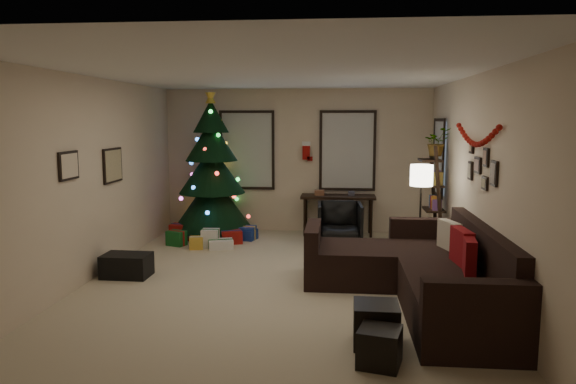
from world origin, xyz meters
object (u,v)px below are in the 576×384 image
Objects in this scene: desk_chair at (340,222)px; bookshelf at (435,202)px; christmas_tree at (212,175)px; desk at (338,200)px; sofa at (423,274)px.

desk_chair is 1.72m from bookshelf.
desk_chair is (2.32, -0.34, -0.76)m from christmas_tree.
desk is 2.05m from bookshelf.
desk is at bearing 7.80° from christmas_tree.
christmas_tree is 3.77× the size of desk_chair.
christmas_tree is 4.69m from sofa.
desk is (2.29, 0.31, -0.47)m from christmas_tree.
sofa reaches higher than desk.
desk is at bearing 138.00° from bookshelf.
christmas_tree reaches higher than desk.
bookshelf is at bearing -15.43° from christmas_tree.
desk is 0.78× the size of bookshelf.
sofa is at bearing -73.82° from desk_chair.
desk is (-1.01, 3.54, 0.34)m from sofa.
desk_chair is (0.03, -0.65, -0.29)m from desk.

